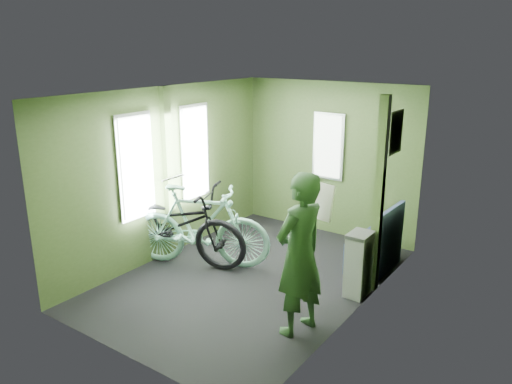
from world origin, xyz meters
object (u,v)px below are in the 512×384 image
passenger (300,254)px  bench_seat (375,250)px  bicycle_black (174,262)px  bicycle_mint (201,266)px  waste_box (358,264)px

passenger → bench_seat: passenger is taller
bicycle_black → bicycle_mint: bearing=-86.6°
bench_seat → passenger: bearing=-90.7°
bicycle_mint → passenger: passenger is taller
bicycle_mint → passenger: size_ratio=1.11×
bench_seat → bicycle_mint: bearing=-145.1°
bicycle_black → bicycle_mint: 0.38m
bicycle_mint → passenger: bearing=-132.5°
bicycle_black → passenger: (2.20, -0.47, 0.84)m
bicycle_mint → passenger: 2.10m
passenger → bench_seat: (0.07, 1.84, -0.59)m
passenger → bicycle_black: bearing=-89.6°
bicycle_mint → bench_seat: size_ratio=2.17×
passenger → waste_box: size_ratio=2.18×
waste_box → bench_seat: 0.82m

